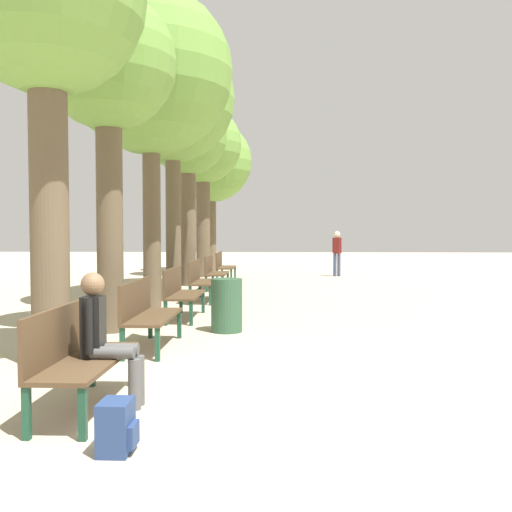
# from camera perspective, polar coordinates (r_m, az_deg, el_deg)

# --- Properties ---
(ground_plane) EXTENTS (80.00, 80.00, 0.00)m
(ground_plane) POSITION_cam_1_polar(r_m,az_deg,el_deg) (5.20, -0.19, -16.01)
(ground_plane) COLOR #B7A88E
(bench_row_0) EXTENTS (0.54, 1.66, 0.96)m
(bench_row_0) POSITION_cam_1_polar(r_m,az_deg,el_deg) (5.58, -17.57, -9.03)
(bench_row_0) COLOR #4C3823
(bench_row_0) RESTS_ON ground_plane
(bench_row_1) EXTENTS (0.54, 1.66, 0.96)m
(bench_row_1) POSITION_cam_1_polar(r_m,az_deg,el_deg) (8.17, -10.98, -5.32)
(bench_row_1) COLOR #4C3823
(bench_row_1) RESTS_ON ground_plane
(bench_row_2) EXTENTS (0.54, 1.66, 0.96)m
(bench_row_2) POSITION_cam_1_polar(r_m,az_deg,el_deg) (10.83, -7.62, -3.38)
(bench_row_2) COLOR #4C3823
(bench_row_2) RESTS_ON ground_plane
(bench_row_3) EXTENTS (0.54, 1.66, 0.96)m
(bench_row_3) POSITION_cam_1_polar(r_m,az_deg,el_deg) (13.53, -5.61, -2.21)
(bench_row_3) COLOR #4C3823
(bench_row_3) RESTS_ON ground_plane
(bench_row_4) EXTENTS (0.54, 1.66, 0.96)m
(bench_row_4) POSITION_cam_1_polar(r_m,az_deg,el_deg) (16.24, -4.26, -1.42)
(bench_row_4) COLOR #4C3823
(bench_row_4) RESTS_ON ground_plane
(bench_row_5) EXTENTS (0.54, 1.66, 0.96)m
(bench_row_5) POSITION_cam_1_polar(r_m,az_deg,el_deg) (18.95, -3.30, -0.86)
(bench_row_5) COLOR #4C3823
(bench_row_5) RESTS_ON ground_plane
(tree_row_0) EXTENTS (2.36, 2.36, 5.64)m
(tree_row_0) POSITION_cam_1_polar(r_m,az_deg,el_deg) (7.77, -20.24, 22.41)
(tree_row_0) COLOR brown
(tree_row_0) RESTS_ON ground_plane
(tree_row_1) EXTENTS (2.21, 2.21, 5.49)m
(tree_row_1) POSITION_cam_1_polar(r_m,az_deg,el_deg) (9.93, -14.57, 17.51)
(tree_row_1) COLOR brown
(tree_row_1) RESTS_ON ground_plane
(tree_row_2) EXTENTS (3.53, 3.53, 6.82)m
(tree_row_2) POSITION_cam_1_polar(r_m,az_deg,el_deg) (12.99, -10.49, 17.48)
(tree_row_2) COLOR brown
(tree_row_2) RESTS_ON ground_plane
(tree_row_3) EXTENTS (3.21, 3.21, 6.66)m
(tree_row_3) POSITION_cam_1_polar(r_m,az_deg,el_deg) (15.37, -8.34, 15.04)
(tree_row_3) COLOR brown
(tree_row_3) RESTS_ON ground_plane
(tree_row_4) EXTENTS (2.37, 2.37, 5.73)m
(tree_row_4) POSITION_cam_1_polar(r_m,az_deg,el_deg) (17.60, -6.83, 11.45)
(tree_row_4) COLOR brown
(tree_row_4) RESTS_ON ground_plane
(tree_row_5) EXTENTS (2.78, 2.78, 6.16)m
(tree_row_5) POSITION_cam_1_polar(r_m,az_deg,el_deg) (20.91, -5.34, 10.72)
(tree_row_5) COLOR brown
(tree_row_5) RESTS_ON ground_plane
(tree_row_6) EXTENTS (3.28, 3.28, 6.10)m
(tree_row_6) POSITION_cam_1_polar(r_m,az_deg,el_deg) (23.30, -4.51, 9.32)
(tree_row_6) COLOR brown
(tree_row_6) RESTS_ON ground_plane
(person_seated) EXTENTS (0.57, 0.33, 1.27)m
(person_seated) POSITION_cam_1_polar(r_m,az_deg,el_deg) (5.56, -14.82, -7.64)
(person_seated) COLOR #4C4C4C
(person_seated) RESTS_ON ground_plane
(backpack) EXTENTS (0.27, 0.30, 0.39)m
(backpack) POSITION_cam_1_polar(r_m,az_deg,el_deg) (4.54, -13.76, -16.29)
(backpack) COLOR navy
(backpack) RESTS_ON ground_plane
(pedestrian_near) EXTENTS (0.33, 0.27, 1.65)m
(pedestrian_near) POSITION_cam_1_polar(r_m,az_deg,el_deg) (21.06, 8.10, 0.55)
(pedestrian_near) COLOR #384260
(pedestrian_near) RESTS_ON ground_plane
(trash_bin) EXTENTS (0.51, 0.51, 0.87)m
(trash_bin) POSITION_cam_1_polar(r_m,az_deg,el_deg) (9.38, -2.95, -4.94)
(trash_bin) COLOR #2D5138
(trash_bin) RESTS_ON ground_plane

